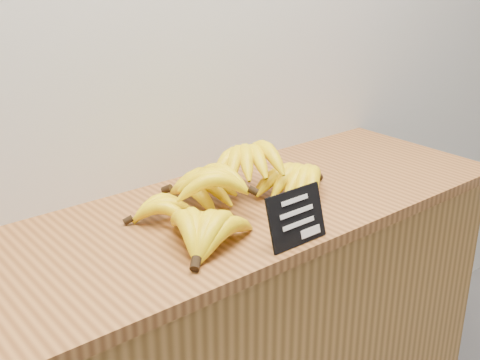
% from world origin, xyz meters
% --- Properties ---
extents(counter_top, '(1.56, 0.54, 0.03)m').
position_xyz_m(counter_top, '(-0.17, 2.75, 0.92)').
color(counter_top, '#9A602F').
rests_on(counter_top, counter).
extents(chalkboard_sign, '(0.15, 0.04, 0.12)m').
position_xyz_m(chalkboard_sign, '(-0.17, 2.52, 0.99)').
color(chalkboard_sign, black).
rests_on(chalkboard_sign, counter_top).
extents(banana_pile, '(0.58, 0.38, 0.12)m').
position_xyz_m(banana_pile, '(-0.17, 2.74, 0.98)').
color(banana_pile, yellow).
rests_on(banana_pile, counter_top).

